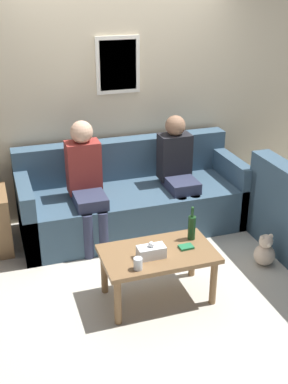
% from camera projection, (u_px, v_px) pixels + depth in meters
% --- Properties ---
extents(ground_plane, '(16.00, 16.00, 0.00)m').
position_uv_depth(ground_plane, '(148.00, 250.00, 4.94)').
color(ground_plane, beige).
extents(wall_back, '(9.00, 0.08, 2.60)m').
position_uv_depth(wall_back, '(118.00, 101.00, 5.30)').
color(wall_back, beige).
rests_on(wall_back, ground_plane).
extents(couch_main, '(2.42, 0.93, 0.92)m').
position_uv_depth(couch_main, '(132.00, 200.00, 5.28)').
color(couch_main, '#385166').
rests_on(couch_main, ground_plane).
extents(coffee_table, '(0.96, 0.57, 0.46)m').
position_uv_depth(coffee_table, '(158.00, 259.00, 4.06)').
color(coffee_table, olive).
rests_on(coffee_table, ground_plane).
extents(wine_bottle, '(0.07, 0.07, 0.31)m').
position_uv_depth(wine_bottle, '(192.00, 227.00, 4.18)').
color(wine_bottle, '#19421E').
rests_on(wine_bottle, coffee_table).
extents(drinking_glass, '(0.07, 0.07, 0.10)m').
position_uv_depth(drinking_glass, '(138.00, 264.00, 3.77)').
color(drinking_glass, silver).
rests_on(drinking_glass, coffee_table).
extents(book_stack, '(0.12, 0.09, 0.02)m').
position_uv_depth(book_stack, '(186.00, 247.00, 4.08)').
color(book_stack, '#237547').
rests_on(book_stack, coffee_table).
extents(tissue_box, '(0.23, 0.12, 0.15)m').
position_uv_depth(tissue_box, '(151.00, 251.00, 3.93)').
color(tissue_box, silver).
rests_on(tissue_box, coffee_table).
extents(person_left, '(0.34, 0.61, 1.28)m').
position_uv_depth(person_left, '(86.00, 179.00, 4.83)').
color(person_left, '#2D334C').
rests_on(person_left, ground_plane).
extents(person_right, '(0.34, 0.58, 1.23)m').
position_uv_depth(person_right, '(178.00, 168.00, 5.16)').
color(person_right, '#2D334C').
rests_on(person_right, ground_plane).
extents(teddy_bear, '(0.21, 0.21, 0.33)m').
position_uv_depth(teddy_bear, '(265.00, 252.00, 4.64)').
color(teddy_bear, beige).
rests_on(teddy_bear, ground_plane).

